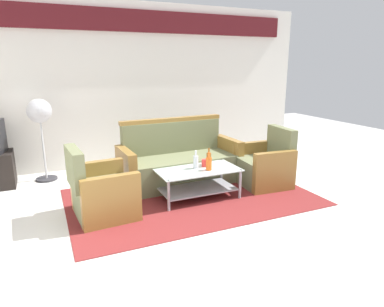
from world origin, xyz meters
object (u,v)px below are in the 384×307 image
bottle_brown (209,158)px  cup (204,163)px  armchair_left (101,193)px  pedestal_fan (40,116)px  coffee_table (198,179)px  armchair_right (264,166)px  bottle_clear (196,162)px  bottle_orange (209,163)px  couch (179,163)px

bottle_brown → cup: 0.13m
armchair_left → pedestal_fan: size_ratio=0.67×
armchair_left → pedestal_fan: 1.93m
coffee_table → armchair_left: bearing=-178.0°
armchair_right → bottle_brown: bearing=89.7°
bottle_clear → cup: (0.14, 0.02, -0.04)m
bottle_clear → pedestal_fan: (-1.85, 1.61, 0.51)m
bottle_clear → coffee_table: bearing=-83.9°
pedestal_fan → armchair_right: bearing=-27.7°
armchair_left → bottle_brown: bearing=92.8°
bottle_clear → pedestal_fan: size_ratio=0.19×
coffee_table → bottle_orange: bearing=-40.5°
couch → bottle_orange: size_ratio=7.58×
armchair_left → bottle_brown: (1.52, 0.19, 0.21)m
bottle_brown → armchair_right: bearing=-4.0°
armchair_left → cup: bearing=90.4°
armchair_left → bottle_brown: size_ratio=3.67×
bottle_orange → cup: size_ratio=2.41×
armchair_right → armchair_left: bearing=96.6°
bottle_orange → armchair_left: bearing=177.7°
couch → coffee_table: couch is taller
couch → armchair_right: bearing=150.3°
armchair_right → coffee_table: armchair_right is taller
pedestal_fan → bottle_clear: bearing=-41.0°
armchair_left → coffee_table: 1.28m
bottle_brown → couch: bearing=114.1°
cup → pedestal_fan: 2.60m
bottle_orange → bottle_brown: 0.27m
bottle_brown → cup: size_ratio=2.31×
bottle_clear → pedestal_fan: bearing=139.0°
couch → armchair_left: bearing=26.3°
coffee_table → bottle_clear: bearing=96.1°
couch → coffee_table: bearing=87.0°
armchair_right → pedestal_fan: (-2.99, 1.57, 0.73)m
couch → bottle_clear: size_ratio=7.41×
armchair_right → bottle_brown: 0.93m
armchair_left → pedestal_fan: bearing=-165.4°
armchair_right → cup: (-1.00, -0.01, 0.17)m
armchair_left → coffee_table: (1.28, 0.04, -0.02)m
armchair_right → bottle_brown: armchair_right is taller
bottle_brown → coffee_table: bearing=-149.2°
couch → bottle_brown: bearing=111.5°
bottle_brown → armchair_left: bearing=-173.0°
armchair_right → pedestal_fan: size_ratio=0.67×
armchair_left → bottle_orange: 1.41m
couch → bottle_clear: couch is taller
couch → armchair_left: (-1.28, -0.71, -0.03)m
armchair_left → cup: (1.42, 0.11, 0.17)m
bottle_orange → bottle_clear: bearing=129.9°
bottle_brown → cup: bottle_brown is taller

